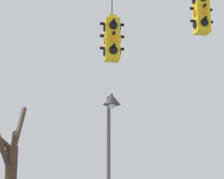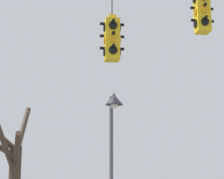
{
  "view_description": "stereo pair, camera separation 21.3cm",
  "coord_description": "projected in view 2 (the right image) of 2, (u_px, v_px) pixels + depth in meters",
  "views": [
    {
      "loc": [
        -2.63,
        -9.42,
        1.97
      ],
      "look_at": [
        -0.94,
        0.31,
        4.1
      ],
      "focal_mm": 70.0,
      "sensor_mm": 36.0,
      "label": 1
    },
    {
      "loc": [
        -2.42,
        -9.46,
        1.97
      ],
      "look_at": [
        -0.94,
        0.31,
        4.1
      ],
      "focal_mm": 70.0,
      "sensor_mm": 36.0,
      "label": 2
    }
  ],
  "objects": [
    {
      "name": "traffic_light_near_right_pole",
      "position": [
        112.0,
        38.0,
        10.36
      ],
      "size": [
        0.58,
        0.58,
        3.57
      ],
      "color": "yellow"
    },
    {
      "name": "bare_tree",
      "position": [
        11.0,
        169.0,
        15.04
      ],
      "size": [
        2.39,
        3.63,
        4.84
      ],
      "color": "#423326",
      "rests_on": "ground_plane"
    },
    {
      "name": "traffic_light_over_intersection",
      "position": [
        202.0,
        11.0,
        10.87
      ],
      "size": [
        0.58,
        0.58,
        2.78
      ],
      "color": "yellow"
    },
    {
      "name": "street_lamp",
      "position": [
        113.0,
        126.0,
        13.57
      ],
      "size": [
        0.55,
        0.94,
        4.73
      ],
      "color": "#515156",
      "rests_on": "ground_plane"
    }
  ]
}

